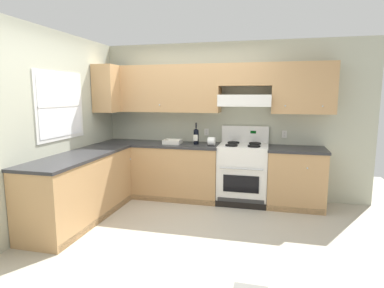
# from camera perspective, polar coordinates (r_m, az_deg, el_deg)

# --- Properties ---
(ground_plane) EXTENTS (7.04, 7.04, 0.00)m
(ground_plane) POSITION_cam_1_polar(r_m,az_deg,el_deg) (4.25, -4.26, -14.83)
(ground_plane) COLOR #B2AA99
(wall_back) EXTENTS (4.68, 0.57, 2.55)m
(wall_back) POSITION_cam_1_polar(r_m,az_deg,el_deg) (5.29, 4.90, 6.37)
(wall_back) COLOR #B7BAA3
(wall_back) RESTS_ON ground_plane
(wall_left) EXTENTS (0.47, 4.00, 2.55)m
(wall_left) POSITION_cam_1_polar(r_m,az_deg,el_deg) (4.84, -21.83, 3.94)
(wall_left) COLOR #B7BAA3
(wall_left) RESTS_ON ground_plane
(counter_back_run) EXTENTS (3.60, 0.65, 0.91)m
(counter_back_run) POSITION_cam_1_polar(r_m,az_deg,el_deg) (5.21, 1.03, -5.07)
(counter_back_run) COLOR tan
(counter_back_run) RESTS_ON ground_plane
(counter_left_run) EXTENTS (0.63, 1.91, 0.91)m
(counter_left_run) POSITION_cam_1_polar(r_m,az_deg,el_deg) (4.61, -19.33, -7.42)
(counter_left_run) COLOR tan
(counter_left_run) RESTS_ON ground_plane
(stove) EXTENTS (0.76, 0.62, 1.20)m
(stove) POSITION_cam_1_polar(r_m,az_deg,el_deg) (5.11, 9.09, -5.15)
(stove) COLOR white
(stove) RESTS_ON ground_plane
(wine_bottle) EXTENTS (0.08, 0.09, 0.35)m
(wine_bottle) POSITION_cam_1_polar(r_m,az_deg,el_deg) (5.13, 0.74, 1.50)
(wine_bottle) COLOR black
(wine_bottle) RESTS_ON counter_back_run
(bowl) EXTENTS (0.28, 0.25, 0.07)m
(bowl) POSITION_cam_1_polar(r_m,az_deg,el_deg) (5.21, -3.50, 0.30)
(bowl) COLOR white
(bowl) RESTS_ON counter_back_run
(paper_towel_roll) EXTENTS (0.11, 0.13, 0.13)m
(paper_towel_roll) POSITION_cam_1_polar(r_m,az_deg,el_deg) (5.01, 3.53, 0.47)
(paper_towel_roll) COLOR white
(paper_towel_roll) RESTS_ON counter_back_run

